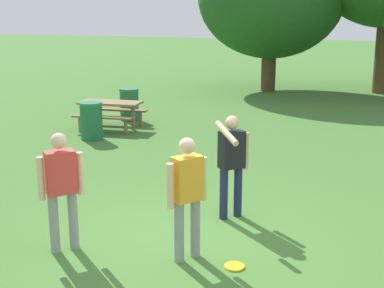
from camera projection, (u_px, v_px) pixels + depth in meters
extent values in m
plane|color=#447530|center=(194.00, 242.00, 7.43)|extent=(120.00, 120.00, 0.00)
cylinder|color=gray|center=(54.00, 224.00, 7.03)|extent=(0.13, 0.13, 0.82)
cylinder|color=gray|center=(73.00, 220.00, 7.14)|extent=(0.13, 0.13, 0.82)
cube|color=#D83838|center=(61.00, 172.00, 6.91)|extent=(0.42, 0.43, 0.58)
sphere|color=beige|center=(59.00, 141.00, 6.81)|extent=(0.21, 0.21, 0.21)
cylinder|color=beige|center=(41.00, 179.00, 6.81)|extent=(0.09, 0.09, 0.58)
cylinder|color=beige|center=(80.00, 173.00, 7.04)|extent=(0.09, 0.09, 0.58)
cylinder|color=#1E234C|center=(238.00, 191.00, 8.30)|extent=(0.13, 0.13, 0.82)
cylinder|color=#1E234C|center=(224.00, 194.00, 8.18)|extent=(0.13, 0.13, 0.82)
cube|color=black|center=(232.00, 150.00, 8.07)|extent=(0.42, 0.43, 0.58)
sphere|color=tan|center=(232.00, 122.00, 7.97)|extent=(0.21, 0.21, 0.21)
cylinder|color=tan|center=(246.00, 151.00, 8.20)|extent=(0.09, 0.09, 0.58)
cylinder|color=tan|center=(226.00, 133.00, 7.64)|extent=(0.49, 0.45, 0.28)
cylinder|color=gray|center=(179.00, 232.00, 6.75)|extent=(0.13, 0.13, 0.82)
cylinder|color=gray|center=(195.00, 227.00, 6.90)|extent=(0.13, 0.13, 0.82)
cube|color=orange|center=(187.00, 178.00, 6.66)|extent=(0.39, 0.44, 0.58)
sphere|color=beige|center=(187.00, 146.00, 6.55)|extent=(0.21, 0.21, 0.21)
cylinder|color=beige|center=(170.00, 186.00, 6.52)|extent=(0.09, 0.09, 0.58)
cylinder|color=beige|center=(203.00, 178.00, 6.82)|extent=(0.09, 0.09, 0.58)
cylinder|color=yellow|center=(234.00, 266.00, 6.69)|extent=(0.26, 0.26, 0.03)
cube|color=olive|center=(110.00, 103.00, 14.55)|extent=(1.79, 0.98, 0.06)
cube|color=olive|center=(102.00, 117.00, 14.07)|extent=(1.72, 0.49, 0.05)
cube|color=olive|center=(119.00, 110.00, 15.16)|extent=(1.72, 0.49, 0.05)
cylinder|color=olive|center=(89.00, 115.00, 14.80)|extent=(0.11, 0.11, 0.71)
cylinder|color=olive|center=(80.00, 124.00, 14.29)|extent=(0.09, 0.09, 0.41)
cylinder|color=olive|center=(98.00, 117.00, 15.38)|extent=(0.09, 0.09, 0.41)
cylinder|color=olive|center=(133.00, 117.00, 14.48)|extent=(0.11, 0.11, 0.71)
cylinder|color=olive|center=(126.00, 127.00, 13.97)|extent=(0.09, 0.09, 0.41)
cylinder|color=olive|center=(140.00, 119.00, 15.06)|extent=(0.09, 0.09, 0.41)
cylinder|color=#1E663D|center=(91.00, 122.00, 13.40)|extent=(0.56, 0.56, 0.90)
cylinder|color=#287A4B|center=(91.00, 103.00, 13.28)|extent=(0.59, 0.59, 0.06)
cylinder|color=#1E663D|center=(129.00, 105.00, 15.82)|extent=(0.56, 0.56, 0.90)
cylinder|color=#287A4B|center=(129.00, 90.00, 15.71)|extent=(0.59, 0.59, 0.06)
cylinder|color=#4C3823|center=(269.00, 64.00, 21.67)|extent=(0.60, 0.60, 2.23)
cylinder|color=brown|center=(383.00, 50.00, 20.96)|extent=(0.59, 0.59, 3.45)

